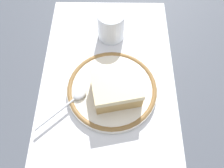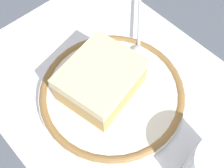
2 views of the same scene
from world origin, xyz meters
The scene contains 5 objects.
ground_plane centered at (0.00, 0.00, 0.00)m, with size 2.40×2.40×0.00m, color #4C515B.
placemat centered at (0.00, 0.00, 0.00)m, with size 0.51×0.31×0.00m, color white.
plate centered at (0.04, 0.01, 0.01)m, with size 0.20×0.20×0.02m.
cake_slice centered at (0.05, 0.02, 0.04)m, with size 0.10×0.12×0.05m.
spoon centered at (0.07, -0.07, 0.02)m, with size 0.10×0.11×0.01m.
Camera 2 is at (-0.11, 0.14, 0.36)m, focal length 46.10 mm.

